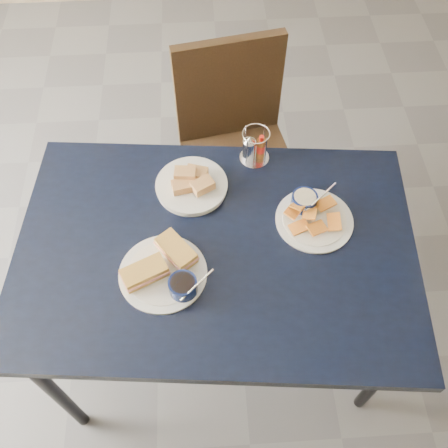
{
  "coord_description": "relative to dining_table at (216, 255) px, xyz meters",
  "views": [
    {
      "loc": [
        -0.13,
        -0.98,
        2.17
      ],
      "look_at": [
        -0.07,
        -0.09,
        0.82
      ],
      "focal_mm": 40.0,
      "sensor_mm": 36.0,
      "label": 1
    }
  ],
  "objects": [
    {
      "name": "dining_table",
      "position": [
        0.0,
        0.0,
        0.0
      ],
      "size": [
        1.41,
        1.01,
        0.75
      ],
      "color": "black",
      "rests_on": "ground"
    },
    {
      "name": "ground",
      "position": [
        0.1,
        0.13,
        -0.69
      ],
      "size": [
        6.0,
        6.0,
        0.0
      ],
      "primitive_type": "plane",
      "color": "#595A5F",
      "rests_on": "ground"
    },
    {
      "name": "sandwich_plate",
      "position": [
        -0.16,
        -0.09,
        0.08
      ],
      "size": [
        0.31,
        0.29,
        0.12
      ],
      "color": "white",
      "rests_on": "dining_table"
    },
    {
      "name": "chair_far",
      "position": [
        0.13,
        0.67,
        -0.13
      ],
      "size": [
        0.53,
        0.52,
        0.98
      ],
      "color": "black",
      "rests_on": "ground"
    },
    {
      "name": "bread_basket",
      "position": [
        -0.07,
        0.25,
        0.08
      ],
      "size": [
        0.25,
        0.25,
        0.07
      ],
      "color": "white",
      "rests_on": "dining_table"
    },
    {
      "name": "plantain_plate",
      "position": [
        0.33,
        0.1,
        0.08
      ],
      "size": [
        0.27,
        0.27,
        0.12
      ],
      "color": "white",
      "rests_on": "dining_table"
    },
    {
      "name": "condiment_caddy",
      "position": [
        0.16,
        0.38,
        0.12
      ],
      "size": [
        0.11,
        0.11,
        0.14
      ],
      "color": "silver",
      "rests_on": "dining_table"
    }
  ]
}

